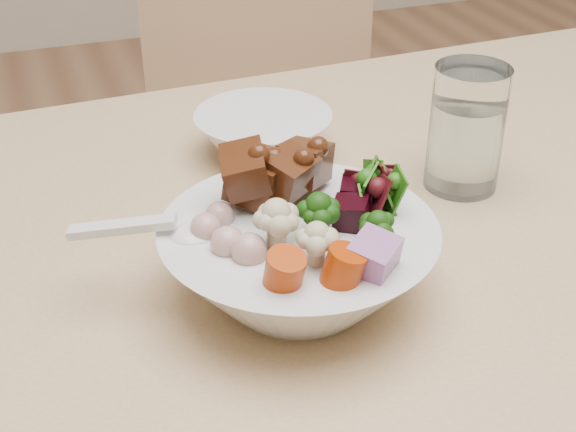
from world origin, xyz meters
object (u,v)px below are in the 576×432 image
(food_bowl, at_px, (300,255))
(water_glass, at_px, (466,133))
(side_bowl, at_px, (263,135))
(chair_far, at_px, (268,145))
(dining_table, at_px, (467,305))

(food_bowl, relative_size, water_glass, 1.76)
(water_glass, distance_m, side_bowl, 0.23)
(food_bowl, height_order, side_bowl, food_bowl)
(chair_far, height_order, water_glass, chair_far)
(food_bowl, xyz_separation_m, water_glass, (0.23, 0.12, 0.02))
(dining_table, distance_m, water_glass, 0.18)
(chair_far, distance_m, water_glass, 0.72)
(dining_table, xyz_separation_m, food_bowl, (-0.19, -0.02, 0.12))
(chair_far, height_order, food_bowl, chair_far)
(water_glass, relative_size, side_bowl, 0.86)
(chair_far, xyz_separation_m, water_glass, (0.01, -0.64, 0.32))
(dining_table, height_order, side_bowl, side_bowl)
(chair_far, bearing_deg, food_bowl, -96.32)
(side_bowl, bearing_deg, food_bowl, -101.44)
(food_bowl, bearing_deg, side_bowl, 78.56)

